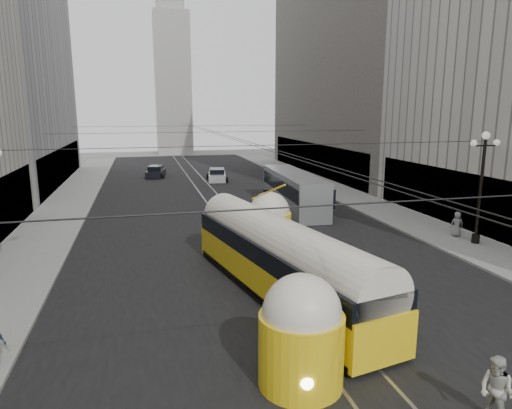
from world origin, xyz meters
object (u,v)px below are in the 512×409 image
streetcar (280,258)px  city_bus (293,189)px  pedestrian_crossing_b (496,391)px  pedestrian_sidewalk_right (457,224)px

streetcar → city_bus: (6.05, 16.17, -0.06)m
city_bus → pedestrian_crossing_b: city_bus is taller
city_bus → pedestrian_sidewalk_right: size_ratio=7.48×
streetcar → pedestrian_crossing_b: bearing=-72.5°
city_bus → streetcar: bearing=-110.5°
streetcar → city_bus: bearing=69.5°
city_bus → pedestrian_sidewalk_right: city_bus is taller
pedestrian_crossing_b → pedestrian_sidewalk_right: pedestrian_crossing_b is taller
pedestrian_crossing_b → pedestrian_sidewalk_right: bearing=133.0°
pedestrian_crossing_b → pedestrian_sidewalk_right: size_ratio=1.17×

